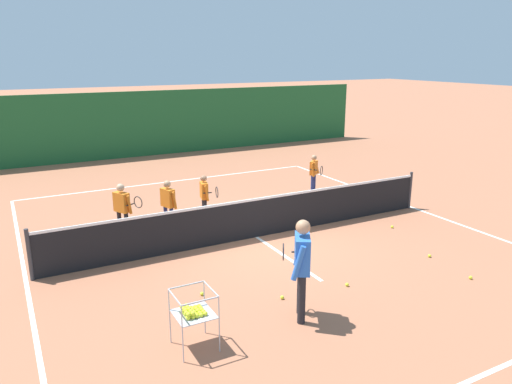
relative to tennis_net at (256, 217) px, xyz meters
The scene contains 20 objects.
ground_plane 0.50m from the tennis_net, ahead, with size 120.00×120.00×0.00m, color #A86647.
line_baseline_near 6.09m from the tennis_net, 90.00° to the right, with size 10.09×0.08×0.01m, color white.
line_baseline_far 6.10m from the tennis_net, 90.00° to the left, with size 10.09×0.08×0.01m, color white.
line_sideline_west 5.07m from the tennis_net, behind, with size 0.08×12.15×0.01m, color white.
line_sideline_east 5.07m from the tennis_net, ahead, with size 0.08×12.15×0.01m, color white.
line_service_center 0.50m from the tennis_net, ahead, with size 0.08×5.37×0.01m, color white.
tennis_net is the anchor object (origin of this frame).
instructor 3.82m from the tennis_net, 107.09° to the right, with size 0.56×0.84×1.71m.
student_0 3.16m from the tennis_net, 153.00° to the left, with size 0.62×0.55×1.34m.
student_1 2.21m from the tennis_net, 141.32° to the left, with size 0.31×0.54×1.30m.
student_2 1.85m from the tennis_net, 109.09° to the left, with size 0.41×0.65×1.22m.
student_3 4.26m from the tennis_net, 36.91° to the left, with size 0.47×0.65×1.22m.
ball_cart 4.67m from the tennis_net, 129.66° to the right, with size 0.58×0.58×0.90m.
tennis_ball_2 3.15m from the tennis_net, 136.66° to the right, with size 0.07×0.07×0.07m, color yellow.
tennis_ball_3 4.77m from the tennis_net, 56.75° to the right, with size 0.07×0.07×0.07m, color yellow.
tennis_ball_4 3.13m from the tennis_net, 84.58° to the right, with size 0.07×0.07×0.07m, color yellow.
tennis_ball_5 3.95m from the tennis_net, 46.08° to the right, with size 0.07×0.07×0.07m, color yellow.
tennis_ball_6 3.51m from the tennis_net, 17.67° to the right, with size 0.07×0.07×0.07m, color yellow.
tennis_ball_8 3.15m from the tennis_net, 109.65° to the right, with size 0.07×0.07×0.07m, color yellow.
windscreen_fence 10.93m from the tennis_net, 90.00° to the left, with size 22.21×0.08×2.76m, color #1E5B2D.
Camera 1 is at (-5.17, -9.66, 4.20)m, focal length 34.23 mm.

